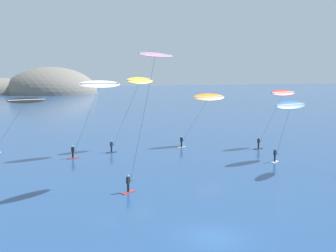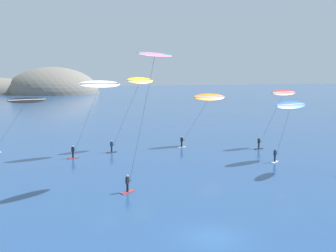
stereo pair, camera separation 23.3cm
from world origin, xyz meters
TOP-DOWN VIEW (x-y plane):
  - ground_plane at (0.00, 0.00)m, footprint 600.00×600.00m
  - kitesurfer_yellow at (4.16, 34.05)m, footprint 7.96×3.92m
  - kitesurfer_orange at (15.06, 33.65)m, footprint 8.71×2.74m
  - kitesurfer_pink at (0.44, 14.74)m, footprint 7.01×5.32m
  - kitesurfer_blue at (20.24, 20.07)m, footprint 6.56×3.35m
  - kitesurfer_black at (-11.32, 38.36)m, footprint 8.10×3.00m
  - kitesurfer_white at (-2.04, 31.17)m, footprint 7.87×3.34m
  - kitesurfer_red at (24.89, 28.74)m, footprint 8.06×2.68m

SIDE VIEW (x-z plane):
  - ground_plane at x=0.00m, z-range 0.00..0.00m
  - kitesurfer_blue at x=20.24m, z-range 2.83..10.39m
  - kitesurfer_black at x=-11.32m, z-range 2.84..10.45m
  - kitesurfer_orange at x=15.06m, z-range 2.95..10.87m
  - kitesurfer_red at x=24.89m, z-range 3.18..11.71m
  - kitesurfer_white at x=-2.04m, z-range 3.96..14.06m
  - kitesurfer_yellow at x=4.16m, z-range 3.90..14.36m
  - kitesurfer_pink at x=0.44m, z-range 5.31..18.47m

